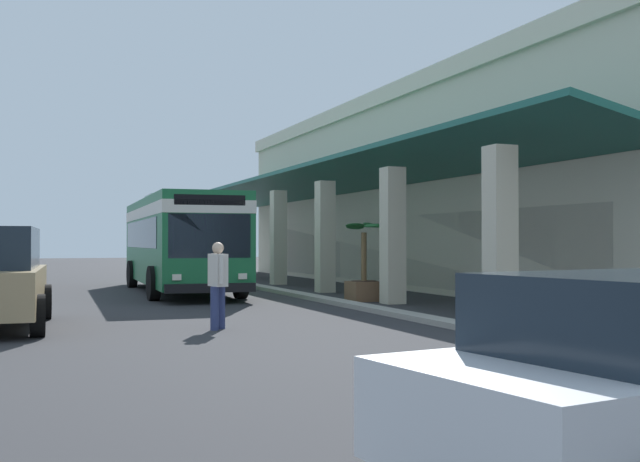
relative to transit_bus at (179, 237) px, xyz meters
name	(u,v)px	position (x,y,z in m)	size (l,w,h in m)	color
ground	(427,290)	(2.14, 8.32, -1.85)	(120.00, 120.00, 0.00)	#2D2D30
curb_strip	(261,287)	(-0.57, 3.05, -1.79)	(36.51, 0.50, 0.12)	#9E998E
plaza_building	(489,192)	(-0.57, 12.68, 1.84)	(30.72, 13.95, 7.38)	beige
transit_bus	(179,237)	(0.00, 0.00, 0.00)	(11.30, 3.10, 3.34)	#196638
pedestrian	(218,280)	(11.39, -1.39, -0.91)	(0.68, 0.34, 1.68)	navy
potted_palm	(364,280)	(5.86, 4.21, -1.26)	(1.66, 1.56, 2.28)	brown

